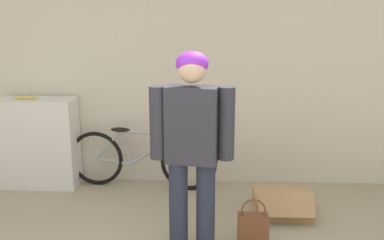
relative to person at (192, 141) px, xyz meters
The scene contains 7 objects.
wall_back 1.72m from the person, 97.22° to the left, with size 8.00×0.07×2.60m.
side_shelf 2.35m from the person, 141.42° to the left, with size 0.85×0.38×1.01m.
person is the anchor object (origin of this frame).
bicycle 1.68m from the person, 114.11° to the left, with size 1.70×0.46×0.70m.
banana 2.35m from the person, 143.22° to the left, with size 0.29×0.08×0.03m.
handbag 0.98m from the person, 17.19° to the left, with size 0.26×0.15×0.43m.
cardboard_box 1.46m from the person, 43.41° to the left, with size 0.55×0.54×0.30m.
Camera 1 is at (0.37, -2.17, 1.96)m, focal length 42.00 mm.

